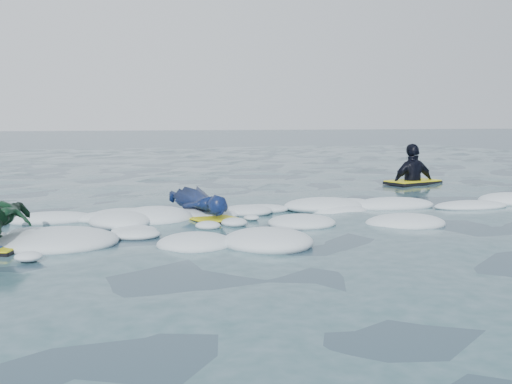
# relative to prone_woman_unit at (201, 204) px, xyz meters

# --- Properties ---
(ground) EXTENTS (120.00, 120.00, 0.00)m
(ground) POSITION_rel_prone_woman_unit_xyz_m (-0.03, -1.41, -0.20)
(ground) COLOR #18283B
(ground) RESTS_ON ground
(foam_band) EXTENTS (12.00, 3.10, 0.30)m
(foam_band) POSITION_rel_prone_woman_unit_xyz_m (-0.03, -0.37, -0.20)
(foam_band) COLOR silver
(foam_band) RESTS_ON ground
(prone_woman_unit) EXTENTS (0.86, 1.60, 0.39)m
(prone_woman_unit) POSITION_rel_prone_woman_unit_xyz_m (0.00, 0.00, 0.00)
(prone_woman_unit) COLOR black
(prone_woman_unit) RESTS_ON ground
(prone_child_unit) EXTENTS (0.68, 1.26, 0.46)m
(prone_child_unit) POSITION_rel_prone_woman_unit_xyz_m (-2.30, -1.31, 0.04)
(prone_child_unit) COLOR black
(prone_child_unit) RESTS_ON ground
(waiting_rider_unit) EXTENTS (1.25, 0.94, 1.67)m
(waiting_rider_unit) POSITION_rel_prone_woman_unit_xyz_m (4.86, 3.25, -0.21)
(waiting_rider_unit) COLOR black
(waiting_rider_unit) RESTS_ON ground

